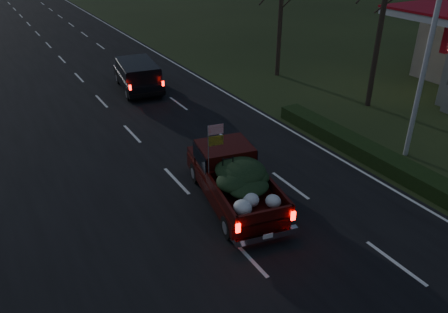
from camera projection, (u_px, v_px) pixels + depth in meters
ground at (247, 256)px, 13.15m from camera, size 120.00×120.00×0.00m
road_asphalt at (247, 255)px, 13.14m from camera, size 14.00×120.00×0.02m
hedge_row at (361, 148)px, 18.77m from camera, size 1.00×10.00×0.60m
light_pole at (434, 25)px, 16.33m from camera, size 0.50×0.90×9.16m
pickup_truck at (234, 176)px, 15.30m from camera, size 2.91×5.50×2.74m
lead_suv at (138, 73)px, 25.74m from camera, size 2.72×5.13×1.40m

